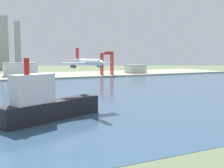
# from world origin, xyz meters

# --- Properties ---
(ground_plane) EXTENTS (2400.00, 2400.00, 0.00)m
(ground_plane) POSITION_xyz_m (0.00, 300.00, 0.00)
(ground_plane) COLOR #647450
(water_bay) EXTENTS (840.00, 360.00, 0.15)m
(water_bay) POSITION_xyz_m (0.00, 240.00, 0.07)
(water_bay) COLOR #385675
(water_bay) RESTS_ON ground
(industrial_pier) EXTENTS (840.00, 140.00, 2.50)m
(industrial_pier) POSITION_xyz_m (0.00, 490.00, 1.25)
(industrial_pier) COLOR #9DA48B
(industrial_pier) RESTS_ON ground
(airplane_landing) EXTENTS (37.99, 44.77, 14.60)m
(airplane_landing) POSITION_xyz_m (-4.99, 160.11, 35.06)
(airplane_landing) COLOR white
(cargo_ship) EXTENTS (67.31, 38.56, 38.34)m
(cargo_ship) POSITION_xyz_m (-38.50, 141.62, 10.62)
(cargo_ship) COLOR black
(cargo_ship) RESTS_ON water_bay
(port_crane_red) EXTENTS (23.01, 36.07, 43.31)m
(port_crane_red) POSITION_xyz_m (136.75, 440.15, 32.96)
(port_crane_red) COLOR red
(port_crane_red) RESTS_ON industrial_pier
(warehouse_main) EXTENTS (56.63, 31.09, 23.20)m
(warehouse_main) POSITION_xyz_m (-12.59, 485.16, 14.12)
(warehouse_main) COLOR silver
(warehouse_main) RESTS_ON industrial_pier
(warehouse_annex) EXTENTS (37.47, 28.29, 16.81)m
(warehouse_annex) POSITION_xyz_m (211.18, 464.26, 10.93)
(warehouse_annex) COLOR silver
(warehouse_annex) RESTS_ON industrial_pier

